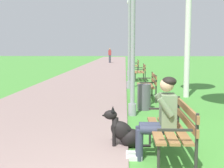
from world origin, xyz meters
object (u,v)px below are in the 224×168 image
at_px(park_bench_near, 174,126).
at_px(dog_black, 124,132).
at_px(park_bench_mid, 148,84).
at_px(lamp_post_near, 133,19).
at_px(lamp_post_far, 129,37).
at_px(litter_bin, 144,97).
at_px(person_seated_on_near_bench, 160,115).
at_px(park_bench_far, 141,71).
at_px(park_bench_furthest, 136,65).
at_px(lamp_post_mid, 129,39).
at_px(pedestrian_distant, 110,56).

height_order(park_bench_near, dog_black, park_bench_near).
xyz_separation_m(park_bench_mid, lamp_post_near, (-0.58, -2.45, 1.85)).
bearing_deg(lamp_post_far, park_bench_near, -87.84).
bearing_deg(litter_bin, person_seated_on_near_bench, -89.80).
bearing_deg(park_bench_far, park_bench_furthest, 90.83).
distance_m(park_bench_near, litter_bin, 3.70).
height_order(lamp_post_near, lamp_post_mid, lamp_post_near).
height_order(person_seated_on_near_bench, pedestrian_distant, pedestrian_distant).
xyz_separation_m(park_bench_near, person_seated_on_near_bench, (-0.21, -0.01, 0.17)).
bearing_deg(lamp_post_far, park_bench_far, -77.85).
bearing_deg(park_bench_furthest, person_seated_on_near_bench, -90.66).
distance_m(dog_black, lamp_post_far, 13.61).
height_order(park_bench_mid, litter_bin, park_bench_mid).
bearing_deg(lamp_post_near, park_bench_mid, 76.75).
distance_m(person_seated_on_near_bench, lamp_post_far, 14.06).
height_order(lamp_post_mid, pedestrian_distant, lamp_post_mid).
bearing_deg(park_bench_near, dog_black, 146.36).
bearing_deg(park_bench_furthest, lamp_post_far, -100.14).
bearing_deg(litter_bin, park_bench_far, 87.80).
xyz_separation_m(park_bench_near, litter_bin, (-0.22, 3.69, -0.16)).
xyz_separation_m(park_bench_near, lamp_post_near, (-0.55, 2.95, 1.85)).
xyz_separation_m(park_bench_mid, person_seated_on_near_bench, (-0.23, -5.41, 0.17)).
xyz_separation_m(park_bench_furthest, pedestrian_distant, (-2.42, 12.45, 0.33)).
relative_size(lamp_post_far, litter_bin, 6.45).
bearing_deg(lamp_post_mid, litter_bin, -85.24).
height_order(park_bench_far, lamp_post_far, lamp_post_far).
height_order(dog_black, pedestrian_distant, pedestrian_distant).
bearing_deg(dog_black, litter_bin, 80.71).
height_order(dog_black, litter_bin, dog_black).
height_order(park_bench_far, pedestrian_distant, pedestrian_distant).
distance_m(lamp_post_mid, lamp_post_far, 5.95).
relative_size(park_bench_near, park_bench_far, 1.00).
xyz_separation_m(park_bench_far, lamp_post_near, (-0.62, -8.23, 1.85)).
xyz_separation_m(lamp_post_near, lamp_post_far, (0.03, 11.00, -0.03)).
height_order(person_seated_on_near_bench, lamp_post_far, lamp_post_far).
xyz_separation_m(park_bench_furthest, litter_bin, (-0.21, -13.12, -0.16)).
distance_m(person_seated_on_near_bench, pedestrian_distant, 29.36).
xyz_separation_m(dog_black, lamp_post_mid, (0.16, 7.51, 1.78)).
height_order(park_bench_far, park_bench_furthest, same).
relative_size(park_bench_furthest, lamp_post_near, 0.33).
height_order(park_bench_near, person_seated_on_near_bench, person_seated_on_near_bench).
bearing_deg(pedestrian_distant, park_bench_far, -82.13).
height_order(dog_black, lamp_post_mid, lamp_post_mid).
relative_size(person_seated_on_near_bench, lamp_post_far, 0.28).
xyz_separation_m(park_bench_near, lamp_post_far, (-0.53, 13.95, 1.82)).
bearing_deg(lamp_post_near, park_bench_furthest, 87.77).
relative_size(park_bench_near, dog_black, 1.80).
distance_m(park_bench_near, pedestrian_distant, 29.36).
xyz_separation_m(lamp_post_near, litter_bin, (0.34, 0.74, -2.01)).
distance_m(park_bench_mid, dog_black, 4.97).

